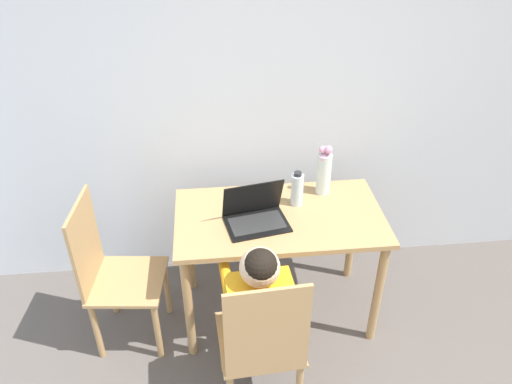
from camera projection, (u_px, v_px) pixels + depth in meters
name	position (u px, v px, depth m)	size (l,w,h in m)	color
wall_back	(288.00, 93.00, 2.95)	(6.40, 0.05, 2.50)	silver
dining_table	(279.00, 230.00, 2.84)	(1.16, 0.64, 0.75)	tan
chair_occupied	(262.00, 344.00, 2.37)	(0.42, 0.42, 0.95)	tan
chair_spare	(113.00, 274.00, 2.77)	(0.44, 0.44, 0.95)	tan
person_seated	(258.00, 302.00, 2.39)	(0.34, 0.44, 1.00)	orange
laptop	(255.00, 213.00, 2.70)	(0.37, 0.30, 0.23)	black
flower_vase	(324.00, 170.00, 2.89)	(0.08, 0.08, 0.32)	silver
water_bottle	(297.00, 189.00, 2.82)	(0.07, 0.07, 0.21)	silver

